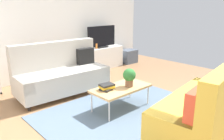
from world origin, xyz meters
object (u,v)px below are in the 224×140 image
object	(u,v)px
potted_plant	(129,76)
bottle_0	(96,46)
tv_console	(102,58)
couch_beige	(62,74)
tv	(102,37)
vase_0	(85,48)
coffee_table	(121,89)
storage_trunk	(129,56)
vase_1	(90,46)
table_book_0	(107,89)
couch_green	(205,106)

from	to	relation	value
potted_plant	bottle_0	bearing A→B (deg)	63.55
tv_console	couch_beige	bearing A→B (deg)	-153.18
tv	vase_0	distance (m)	0.64
coffee_table	tv	size ratio (longest dim) A/B	1.10
coffee_table	storage_trunk	bearing A→B (deg)	40.81
tv_console	bottle_0	xyz separation A→B (m)	(-0.22, -0.04, 0.40)
tv	vase_1	bearing A→B (deg)	170.01
couch_beige	potted_plant	size ratio (longest dim) A/B	5.79
coffee_table	table_book_0	world-z (taller)	table_book_0
coffee_table	vase_0	size ratio (longest dim) A/B	8.96
couch_beige	potted_plant	distance (m)	1.59
coffee_table	potted_plant	world-z (taller)	potted_plant
couch_green	tv	xyz separation A→B (m)	(1.28, 3.81, 0.51)
coffee_table	tv_console	distance (m)	2.88
couch_green	coffee_table	xyz separation A→B (m)	(-0.30, 1.42, -0.05)
vase_0	bottle_0	world-z (taller)	bottle_0
vase_0	vase_1	size ratio (longest dim) A/B	0.65
couch_beige	vase_1	xyz separation A→B (m)	(1.56, 1.04, 0.29)
coffee_table	tv	xyz separation A→B (m)	(1.57, 2.39, 0.56)
coffee_table	potted_plant	distance (m)	0.27
tv_console	storage_trunk	distance (m)	1.11
couch_green	vase_0	xyz separation A→B (m)	(0.70, 3.88, 0.26)
table_book_0	vase_1	xyz separation A→B (m)	(1.45, 2.38, 0.30)
couch_beige	tv_console	distance (m)	2.19
potted_plant	vase_1	world-z (taller)	vase_1
coffee_table	tv	world-z (taller)	tv
bottle_0	tv_console	bearing A→B (deg)	10.13
potted_plant	storage_trunk	bearing A→B (deg)	43.15
tv	vase_1	size ratio (longest dim) A/B	5.28
tv	vase_0	xyz separation A→B (m)	(-0.58, 0.07, -0.25)
storage_trunk	tv_console	bearing A→B (deg)	174.81
potted_plant	couch_beige	bearing A→B (deg)	109.12
couch_green	storage_trunk	bearing A→B (deg)	50.09
tv_console	vase_0	size ratio (longest dim) A/B	11.40
storage_trunk	table_book_0	world-z (taller)	table_book_0
couch_beige	couch_green	size ratio (longest dim) A/B	0.98
storage_trunk	vase_1	xyz separation A→B (m)	(-1.50, 0.15, 0.51)
bottle_0	couch_green	bearing A→B (deg)	-105.52
tv	couch_green	bearing A→B (deg)	-108.52
potted_plant	bottle_0	size ratio (longest dim) A/B	2.22
potted_plant	table_book_0	bearing A→B (deg)	159.50
vase_1	tv	bearing A→B (deg)	-9.99
vase_0	bottle_0	xyz separation A→B (m)	(0.36, -0.09, 0.01)
potted_plant	vase_1	size ratio (longest dim) A/B	1.78
coffee_table	table_book_0	distance (m)	0.29
tv	table_book_0	world-z (taller)	tv
coffee_table	storage_trunk	distance (m)	3.53
couch_green	vase_1	distance (m)	3.99
coffee_table	bottle_0	xyz separation A→B (m)	(1.35, 2.37, 0.32)
table_book_0	potted_plant	bearing A→B (deg)	-20.50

